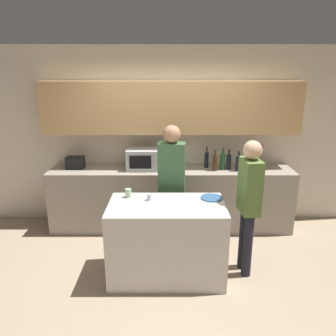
{
  "coord_description": "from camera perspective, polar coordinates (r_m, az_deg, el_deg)",
  "views": [
    {
      "loc": [
        -0.05,
        -3.27,
        2.35
      ],
      "look_at": [
        -0.06,
        0.37,
        1.26
      ],
      "focal_mm": 35.0,
      "sensor_mm": 36.0,
      "label": 1
    }
  ],
  "objects": [
    {
      "name": "person_left",
      "position": [
        4.22,
        0.88,
        -1.72
      ],
      "size": [
        0.36,
        0.22,
        1.7
      ],
      "rotation": [
        0.0,
        0.0,
        -3.24
      ],
      "color": "black",
      "rests_on": "ground_plane"
    },
    {
      "name": "bottle_3",
      "position": [
        4.9,
        10.77,
        1.08
      ],
      "size": [
        0.07,
        0.07,
        0.3
      ],
      "color": "black",
      "rests_on": "back_counter"
    },
    {
      "name": "cup_1",
      "position": [
        3.79,
        -3.02,
        -5.07
      ],
      "size": [
        0.06,
        0.06,
        0.08
      ],
      "color": "silver",
      "rests_on": "kitchen_island"
    },
    {
      "name": "bottle_5",
      "position": [
        4.9,
        13.32,
        0.54
      ],
      "size": [
        0.07,
        0.07,
        0.22
      ],
      "color": "silver",
      "rests_on": "back_counter"
    },
    {
      "name": "person_center",
      "position": [
        3.84,
        14.14,
        -5.02
      ],
      "size": [
        0.22,
        0.35,
        1.62
      ],
      "rotation": [
        0.0,
        0.0,
        -4.63
      ],
      "color": "black",
      "rests_on": "ground_plane"
    },
    {
      "name": "microwave",
      "position": [
        4.86,
        -3.84,
        1.64
      ],
      "size": [
        0.52,
        0.39,
        0.3
      ],
      "color": "#B7BABC",
      "rests_on": "back_counter"
    },
    {
      "name": "back_counter",
      "position": [
        5.02,
        0.77,
        -5.27
      ],
      "size": [
        3.6,
        0.62,
        0.94
      ],
      "color": "gray",
      "rests_on": "ground_plane"
    },
    {
      "name": "toaster",
      "position": [
        5.06,
        -15.62,
        0.95
      ],
      "size": [
        0.26,
        0.16,
        0.18
      ],
      "color": "black",
      "rests_on": "back_counter"
    },
    {
      "name": "bottle_1",
      "position": [
        4.81,
        8.42,
        0.95
      ],
      "size": [
        0.07,
        0.07,
        0.32
      ],
      "color": "#472814",
      "rests_on": "back_counter"
    },
    {
      "name": "potted_plant",
      "position": [
        5.02,
        15.7,
        2.09
      ],
      "size": [
        0.14,
        0.14,
        0.39
      ],
      "color": "silver",
      "rests_on": "back_counter"
    },
    {
      "name": "bottle_4",
      "position": [
        4.85,
        12.41,
        0.77
      ],
      "size": [
        0.08,
        0.08,
        0.29
      ],
      "color": "black",
      "rests_on": "back_counter"
    },
    {
      "name": "bottle_2",
      "position": [
        4.86,
        9.72,
        1.12
      ],
      "size": [
        0.07,
        0.07,
        0.33
      ],
      "color": "#194723",
      "rests_on": "back_counter"
    },
    {
      "name": "bottle_0",
      "position": [
        4.95,
        6.95,
        1.47
      ],
      "size": [
        0.06,
        0.06,
        0.32
      ],
      "color": "black",
      "rests_on": "back_counter"
    },
    {
      "name": "ground_plane",
      "position": [
        4.03,
        0.93,
        -19.0
      ],
      "size": [
        14.0,
        14.0,
        0.0
      ],
      "primitive_type": "plane",
      "color": "gray"
    },
    {
      "name": "plate_on_island",
      "position": [
        3.88,
        7.85,
        -5.17
      ],
      "size": [
        0.26,
        0.26,
        0.01
      ],
      "color": "#2D5684",
      "rests_on": "kitchen_island"
    },
    {
      "name": "cup_0",
      "position": [
        3.89,
        -6.71,
        -4.35
      ],
      "size": [
        0.07,
        0.07,
        0.1
      ],
      "color": "#95B58E",
      "rests_on": "kitchen_island"
    },
    {
      "name": "back_wall",
      "position": [
        5.0,
        0.79,
        7.36
      ],
      "size": [
        6.4,
        0.4,
        2.7
      ],
      "color": "beige",
      "rests_on": "ground_plane"
    },
    {
      "name": "kitchen_island",
      "position": [
        3.88,
        -0.02,
        -12.53
      ],
      "size": [
        1.31,
        0.72,
        0.91
      ],
      "color": "beige",
      "rests_on": "ground_plane"
    }
  ]
}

